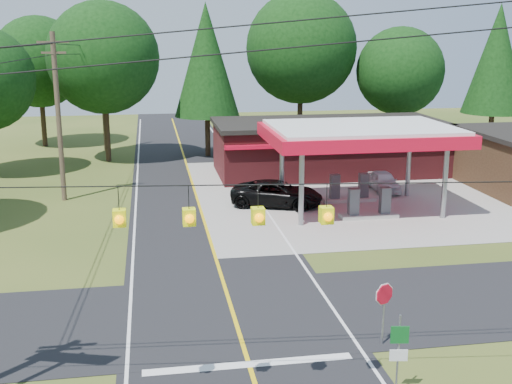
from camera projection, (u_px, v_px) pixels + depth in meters
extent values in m
plane|color=#394C1B|center=(234.00, 316.00, 23.15)|extent=(120.00, 120.00, 0.00)
cube|color=black|center=(234.00, 315.00, 23.15)|extent=(8.00, 120.00, 0.02)
cube|color=black|center=(234.00, 315.00, 23.15)|extent=(70.00, 7.00, 0.02)
cube|color=yellow|center=(234.00, 315.00, 23.14)|extent=(0.15, 110.00, 0.00)
cylinder|color=gray|center=(301.00, 187.00, 33.49)|extent=(0.28, 0.28, 4.20)
cylinder|color=gray|center=(282.00, 167.00, 38.28)|extent=(0.28, 0.28, 4.20)
cylinder|color=gray|center=(445.00, 181.00, 34.78)|extent=(0.28, 0.28, 4.20)
cylinder|color=gray|center=(409.00, 163.00, 39.56)|extent=(0.28, 0.28, 4.20)
cube|color=red|center=(361.00, 135.00, 35.98)|extent=(10.60, 7.40, 0.70)
cube|color=white|center=(361.00, 128.00, 35.89)|extent=(10.00, 7.00, 0.25)
cube|color=#9E9B93|center=(369.00, 216.00, 35.28)|extent=(3.20, 0.90, 0.22)
cube|color=#3F3F44|center=(353.00, 202.00, 34.94)|extent=(0.55, 0.45, 1.50)
cube|color=#3F3F44|center=(385.00, 201.00, 35.23)|extent=(0.55, 0.45, 1.50)
cube|color=#9E9B93|center=(349.00, 199.00, 38.73)|extent=(3.20, 0.90, 0.22)
cube|color=#3F3F44|center=(335.00, 187.00, 38.38)|extent=(0.55, 0.45, 1.50)
cube|color=#3F3F44|center=(364.00, 186.00, 38.67)|extent=(0.55, 0.45, 1.50)
cube|color=maroon|center=(328.00, 149.00, 46.34)|extent=(16.00, 7.00, 3.50)
cube|color=black|center=(329.00, 123.00, 45.88)|extent=(16.40, 7.40, 0.30)
cube|color=red|center=(344.00, 144.00, 42.67)|extent=(16.00, 0.50, 0.25)
cylinder|color=#473828|center=(59.00, 118.00, 37.88)|extent=(0.30, 0.30, 10.00)
cube|color=#473828|center=(53.00, 42.00, 36.81)|extent=(1.80, 0.12, 0.12)
cube|color=#473828|center=(54.00, 53.00, 36.96)|extent=(1.40, 0.12, 0.12)
cylinder|color=#473828|center=(103.00, 95.00, 54.44)|extent=(0.30, 0.30, 9.50)
cube|color=#F4FF0D|center=(120.00, 218.00, 15.79)|extent=(0.32, 0.32, 0.42)
cube|color=#F4FF0D|center=(189.00, 217.00, 15.88)|extent=(0.32, 0.32, 0.42)
cube|color=#F4FF0D|center=(258.00, 216.00, 15.96)|extent=(0.32, 0.32, 0.42)
cube|color=#F4FF0D|center=(326.00, 215.00, 16.04)|extent=(0.32, 0.32, 0.42)
cylinder|color=#332316|center=(107.00, 132.00, 50.32)|extent=(0.44, 0.44, 4.68)
sphere|color=black|center=(103.00, 58.00, 48.94)|extent=(8.58, 8.58, 8.58)
cylinder|color=#332316|center=(208.00, 130.00, 52.61)|extent=(0.44, 0.44, 4.32)
cone|color=black|center=(206.00, 60.00, 51.24)|extent=(5.28, 5.28, 9.00)
cylinder|color=#332316|center=(300.00, 122.00, 54.77)|extent=(0.44, 0.44, 5.04)
sphere|color=black|center=(301.00, 48.00, 53.27)|extent=(9.24, 9.24, 9.24)
cylinder|color=#332316|center=(397.00, 129.00, 54.27)|extent=(0.44, 0.44, 3.96)
sphere|color=black|center=(400.00, 71.00, 53.10)|extent=(7.26, 7.26, 7.26)
cylinder|color=#332316|center=(491.00, 126.00, 54.56)|extent=(0.44, 0.44, 4.32)
cone|color=black|center=(497.00, 59.00, 53.19)|extent=(5.28, 5.28, 9.00)
cylinder|color=#332316|center=(44.00, 122.00, 57.06)|extent=(0.44, 0.44, 4.32)
sphere|color=black|center=(39.00, 62.00, 55.78)|extent=(7.92, 7.92, 7.92)
imported|color=black|center=(277.00, 194.00, 37.57)|extent=(6.83, 6.83, 1.48)
imported|color=silver|center=(383.00, 181.00, 41.20)|extent=(3.82, 3.82, 1.25)
cylinder|color=gray|center=(383.00, 315.00, 20.75)|extent=(0.07, 0.07, 2.08)
cylinder|color=gray|center=(398.00, 356.00, 17.72)|extent=(0.06, 0.06, 2.47)
cube|color=#0C591E|center=(400.00, 335.00, 17.52)|extent=(0.50, 0.11, 0.51)
cube|color=white|center=(399.00, 355.00, 17.67)|extent=(0.50, 0.11, 0.34)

